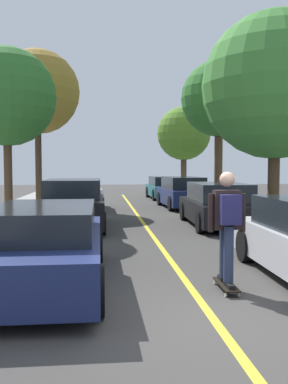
# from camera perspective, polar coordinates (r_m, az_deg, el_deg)

# --- Properties ---
(ground) EXTENTS (80.00, 80.00, 0.00)m
(ground) POSITION_cam_1_polar(r_m,az_deg,el_deg) (5.87, 8.54, -15.47)
(ground) COLOR #3D3A38
(center_line) EXTENTS (0.12, 39.20, 0.01)m
(center_line) POSITION_cam_1_polar(r_m,az_deg,el_deg) (9.68, 2.72, -7.89)
(center_line) COLOR gold
(center_line) RESTS_ON ground
(parked_car_left_nearest) EXTENTS (1.88, 4.55, 1.28)m
(parked_car_left_nearest) POSITION_cam_1_polar(r_m,az_deg,el_deg) (7.12, -12.92, -6.88)
(parked_car_left_nearest) COLOR navy
(parked_car_left_nearest) RESTS_ON ground
(parked_car_left_near) EXTENTS (2.03, 4.42, 1.49)m
(parked_car_left_near) POSITION_cam_1_polar(r_m,az_deg,el_deg) (13.57, -9.38, -1.61)
(parked_car_left_near) COLOR black
(parked_car_left_near) RESTS_ON ground
(parked_car_left_far) EXTENTS (2.00, 4.13, 1.35)m
(parked_car_left_far) POSITION_cam_1_polar(r_m,az_deg,el_deg) (19.06, -8.27, -0.32)
(parked_car_left_far) COLOR white
(parked_car_left_far) RESTS_ON ground
(parked_car_right_near) EXTENTS (1.99, 4.50, 1.37)m
(parked_car_right_near) POSITION_cam_1_polar(r_m,az_deg,el_deg) (13.95, 9.65, -1.69)
(parked_car_right_near) COLOR black
(parked_car_right_near) RESTS_ON ground
(parked_car_right_far) EXTENTS (1.93, 4.31, 1.42)m
(parked_car_right_far) POSITION_cam_1_polar(r_m,az_deg,el_deg) (19.87, 5.06, -0.07)
(parked_car_right_far) COLOR navy
(parked_car_right_far) RESTS_ON ground
(parked_car_right_farthest) EXTENTS (1.92, 4.19, 1.30)m
(parked_car_right_farthest) POSITION_cam_1_polar(r_m,az_deg,el_deg) (25.44, 2.72, 0.57)
(parked_car_right_farthest) COLOR #196066
(parked_car_right_farthest) RESTS_ON ground
(street_tree_left_nearest) EXTENTS (2.88, 2.88, 5.23)m
(street_tree_left_nearest) POSITION_cam_1_polar(r_m,az_deg,el_deg) (13.56, -17.60, 11.79)
(street_tree_left_nearest) COLOR #4C3823
(street_tree_left_nearest) RESTS_ON sidewalk_left
(street_tree_left_near) EXTENTS (3.63, 3.63, 6.80)m
(street_tree_left_near) POSITION_cam_1_polar(r_m,az_deg,el_deg) (19.77, -13.82, 12.63)
(street_tree_left_near) COLOR #3D2D1E
(street_tree_left_near) RESTS_ON sidewalk_left
(street_tree_right_nearest) EXTENTS (4.65, 4.65, 6.64)m
(street_tree_right_nearest) POSITION_cam_1_polar(r_m,az_deg,el_deg) (14.77, 16.86, 13.18)
(street_tree_right_nearest) COLOR #4C3823
(street_tree_right_nearest) RESTS_ON sidewalk_right
(street_tree_right_near) EXTENTS (3.58, 3.58, 6.74)m
(street_tree_right_near) POSITION_cam_1_polar(r_m,az_deg,el_deg) (21.12, 9.83, 11.93)
(street_tree_right_near) COLOR #4C3823
(street_tree_right_near) RESTS_ON sidewalk_right
(street_tree_right_far) EXTENTS (3.60, 3.60, 5.78)m
(street_tree_right_far) POSITION_cam_1_polar(r_m,az_deg,el_deg) (29.54, 5.26, 7.64)
(street_tree_right_far) COLOR #4C3823
(street_tree_right_far) RESTS_ON sidewalk_right
(fire_hydrant) EXTENTS (0.20, 0.20, 0.70)m
(fire_hydrant) POSITION_cam_1_polar(r_m,az_deg,el_deg) (10.85, -18.39, -4.25)
(fire_hydrant) COLOR #B2140F
(fire_hydrant) RESTS_ON sidewalk_left
(skateboard) EXTENTS (0.24, 0.85, 0.10)m
(skateboard) POSITION_cam_1_polar(r_m,az_deg,el_deg) (6.89, 10.73, -11.88)
(skateboard) COLOR black
(skateboard) RESTS_ON ground
(skateboarder) EXTENTS (0.58, 0.70, 1.71)m
(skateboarder) POSITION_cam_1_polar(r_m,az_deg,el_deg) (6.67, 10.90, -3.72)
(skateboarder) COLOR black
(skateboarder) RESTS_ON skateboard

